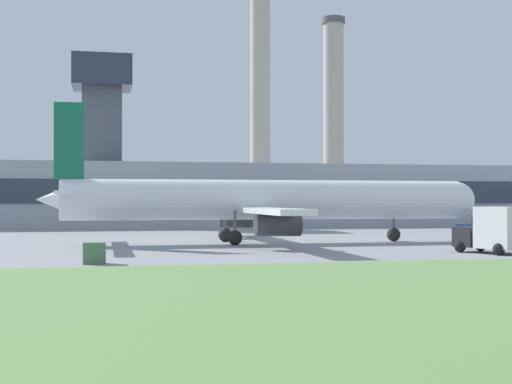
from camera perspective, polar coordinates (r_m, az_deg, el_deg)
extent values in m
plane|color=gray|center=(53.34, 2.18, -4.03)|extent=(400.00, 400.00, 0.00)
cube|color=#9EA3AD|center=(88.37, -3.57, -0.27)|extent=(77.74, 13.41, 7.51)
cube|color=#2D3847|center=(81.71, -2.86, 0.03)|extent=(76.19, 0.16, 2.70)
cube|color=#4C515B|center=(87.54, -12.23, 2.73)|extent=(4.62, 4.62, 16.60)
cube|color=#283342|center=(88.72, -12.21, 9.28)|extent=(6.93, 6.93, 3.70)
cylinder|color=#B2A899|center=(117.73, 0.34, 6.99)|extent=(3.24, 3.24, 37.67)
cylinder|color=#B2A899|center=(120.11, 6.22, 5.64)|extent=(3.37, 3.37, 32.67)
cylinder|color=#4C4C51|center=(123.11, 6.21, 13.46)|extent=(3.88, 3.88, 1.01)
cylinder|color=white|center=(52.17, 1.12, -0.62)|extent=(29.78, 2.90, 2.90)
sphere|color=white|center=(57.44, 15.73, -0.60)|extent=(2.75, 2.75, 2.75)
cone|color=white|center=(50.86, -15.44, -0.59)|extent=(3.19, 2.75, 2.75)
cube|color=#146647|center=(51.00, -14.74, 4.01)|extent=(2.03, 0.24, 5.29)
cube|color=white|center=(47.02, -15.00, -0.06)|extent=(0.96, 7.64, 0.20)
cube|color=white|center=(54.65, -14.60, -0.14)|extent=(0.96, 7.64, 0.20)
cube|color=white|center=(45.07, 1.30, -1.53)|extent=(2.13, 12.74, 0.36)
cube|color=white|center=(58.68, -1.85, -1.33)|extent=(2.13, 12.74, 0.36)
cylinder|color=#333338|center=(44.94, 1.75, -2.65)|extent=(2.89, 1.45, 1.45)
cylinder|color=#333338|center=(58.98, -1.61, -2.18)|extent=(2.89, 1.45, 1.45)
cylinder|color=#59595B|center=(55.22, 10.95, -2.36)|extent=(0.20, 0.20, 1.92)
sphere|color=black|center=(55.26, 10.95, -3.36)|extent=(1.04, 1.04, 1.04)
cylinder|color=#59595B|center=(49.58, -1.69, -2.57)|extent=(0.20, 0.20, 1.92)
sphere|color=black|center=(49.62, -1.69, -3.68)|extent=(1.04, 1.04, 1.04)
cylinder|color=#59595B|center=(53.61, -2.48, -2.42)|extent=(0.20, 0.20, 1.92)
sphere|color=black|center=(53.65, -2.49, -3.45)|extent=(1.04, 1.04, 1.04)
cube|color=#2D4C93|center=(57.28, 17.76, -2.97)|extent=(3.85, 2.06, 1.01)
cube|color=black|center=(57.26, 17.75, -2.22)|extent=(1.40, 1.33, 0.50)
sphere|color=black|center=(57.38, 19.30, -3.43)|extent=(0.65, 0.65, 0.65)
sphere|color=black|center=(58.73, 18.34, -3.37)|extent=(0.65, 0.65, 0.65)
sphere|color=black|center=(55.88, 17.15, -3.51)|extent=(0.65, 0.65, 0.65)
sphere|color=black|center=(57.27, 16.21, -3.45)|extent=(0.65, 0.65, 0.65)
cube|color=#232328|center=(45.09, 16.87, -3.45)|extent=(2.26, 1.98, 1.20)
cube|color=silver|center=(43.66, 18.98, -2.72)|extent=(2.60, 2.94, 2.43)
sphere|color=black|center=(45.86, 17.53, -4.10)|extent=(0.70, 0.70, 0.70)
sphere|color=black|center=(44.52, 16.01, -4.21)|extent=(0.70, 0.70, 0.70)
sphere|color=black|center=(42.64, 18.85, -4.36)|extent=(0.70, 0.70, 0.70)
cube|color=black|center=(49.89, 19.53, -4.20)|extent=(0.62, 0.62, 0.03)
cone|color=orange|center=(49.87, 19.53, -3.84)|extent=(0.44, 0.44, 0.66)
cube|color=#4C724C|center=(35.90, -12.80, -4.80)|extent=(1.09, 0.80, 1.05)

